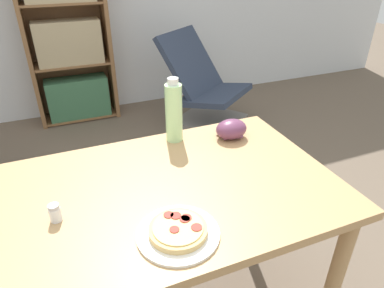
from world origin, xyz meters
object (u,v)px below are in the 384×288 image
(bookshelf, at_px, (68,40))
(salt_shaker, at_px, (55,213))
(drink_bottle, at_px, (174,112))
(lounge_chair_far, at_px, (206,99))
(grape_bunch, at_px, (231,129))
(pizza_on_plate, at_px, (178,231))

(bookshelf, bearing_deg, salt_shaker, -95.67)
(drink_bottle, bearing_deg, lounge_chair_far, 60.53)
(salt_shaker, bearing_deg, lounge_chair_far, 53.25)
(grape_bunch, relative_size, bookshelf, 0.09)
(pizza_on_plate, relative_size, lounge_chair_far, 0.27)
(pizza_on_plate, xyz_separation_m, bookshelf, (-0.09, 2.69, 0.01))
(grape_bunch, xyz_separation_m, drink_bottle, (-0.24, 0.08, 0.09))
(drink_bottle, xyz_separation_m, bookshelf, (-0.28, 2.12, -0.11))
(grape_bunch, height_order, drink_bottle, drink_bottle)
(salt_shaker, xyz_separation_m, lounge_chair_far, (1.35, 1.80, -0.51))
(grape_bunch, xyz_separation_m, lounge_chair_far, (0.57, 1.53, -0.52))
(grape_bunch, height_order, lounge_chair_far, lounge_chair_far)
(salt_shaker, distance_m, lounge_chair_far, 2.31)
(drink_bottle, xyz_separation_m, lounge_chair_far, (0.82, 1.44, -0.62))
(grape_bunch, bearing_deg, bookshelf, 103.49)
(grape_bunch, bearing_deg, lounge_chair_far, 69.48)
(lounge_chair_far, bearing_deg, salt_shaker, -163.23)
(salt_shaker, xyz_separation_m, bookshelf, (0.25, 2.48, -0.01))
(pizza_on_plate, distance_m, lounge_chair_far, 2.30)
(grape_bunch, relative_size, salt_shaker, 2.36)
(pizza_on_plate, distance_m, drink_bottle, 0.61)
(lounge_chair_far, bearing_deg, bookshelf, 111.89)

